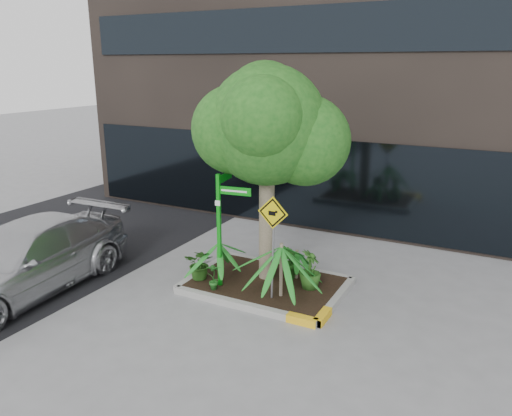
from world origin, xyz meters
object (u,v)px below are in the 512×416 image
at_px(parked_car, 24,260).
at_px(tree, 268,125).
at_px(cattle_sign, 273,230).
at_px(street_sign_post, 222,220).

bearing_deg(parked_car, tree, 29.93).
bearing_deg(tree, cattle_sign, -57.37).
xyz_separation_m(tree, cattle_sign, (0.56, -0.87, -1.92)).
relative_size(parked_car, cattle_sign, 2.38).
height_order(tree, cattle_sign, tree).
relative_size(parked_car, street_sign_post, 1.96).
xyz_separation_m(parked_car, cattle_sign, (4.93, 1.90, 0.85)).
relative_size(tree, parked_car, 0.95).
xyz_separation_m(street_sign_post, cattle_sign, (1.20, -0.07, -0.01)).
distance_m(parked_car, street_sign_post, 4.30).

